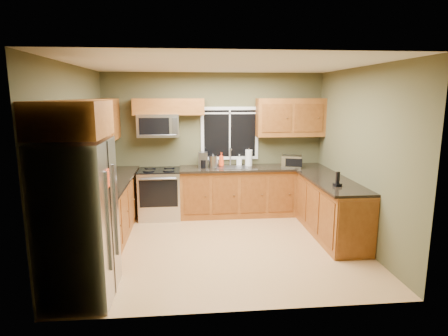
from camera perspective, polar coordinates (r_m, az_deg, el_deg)
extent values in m
plane|color=tan|center=(5.89, -0.16, -11.72)|extent=(4.20, 4.20, 0.00)
plane|color=white|center=(5.45, -0.18, 15.48)|extent=(4.20, 4.20, 0.00)
plane|color=brown|center=(7.28, -1.49, 3.71)|extent=(4.20, 0.00, 4.20)
plane|color=brown|center=(3.76, 2.39, -3.26)|extent=(4.20, 0.00, 4.20)
plane|color=brown|center=(5.71, -21.64, 0.90)|extent=(0.00, 3.60, 3.60)
plane|color=brown|center=(6.07, 19.97, 1.58)|extent=(0.00, 3.60, 3.60)
cube|color=white|center=(7.27, 0.88, 5.29)|extent=(1.12, 0.03, 1.02)
cube|color=black|center=(7.26, 0.89, 5.28)|extent=(1.00, 0.01, 0.90)
cube|color=white|center=(7.26, 0.89, 5.28)|extent=(0.03, 0.01, 0.90)
cube|color=white|center=(7.23, 0.90, 8.35)|extent=(1.00, 0.01, 0.03)
cube|color=brown|center=(6.29, -17.23, -6.36)|extent=(0.60, 2.65, 0.90)
cube|color=black|center=(6.17, -17.25, -2.19)|extent=(0.65, 2.65, 0.04)
cube|color=brown|center=(7.20, 2.02, -3.67)|extent=(2.17, 0.60, 0.90)
cube|color=black|center=(7.08, 2.07, -0.04)|extent=(2.17, 0.65, 0.04)
cube|color=brown|center=(6.64, 15.09, -5.33)|extent=(0.60, 2.50, 0.90)
cube|color=brown|center=(5.54, 19.67, -8.89)|extent=(0.56, 0.02, 0.82)
cube|color=black|center=(6.52, 15.09, -1.37)|extent=(0.65, 2.50, 0.04)
cube|color=brown|center=(6.07, -19.25, 6.47)|extent=(0.33, 2.65, 0.72)
cube|color=brown|center=(7.05, -8.42, 9.23)|extent=(1.30, 0.33, 0.30)
cube|color=brown|center=(7.32, 10.08, 7.59)|extent=(1.30, 0.33, 0.72)
cube|color=brown|center=(4.30, -22.37, 6.91)|extent=(0.72, 0.90, 0.38)
cube|color=#B7B7BC|center=(4.51, -21.31, -7.55)|extent=(0.72, 0.90, 1.80)
cube|color=slate|center=(4.22, -17.21, -7.83)|extent=(0.03, 0.04, 1.10)
cube|color=slate|center=(4.59, -16.22, -6.23)|extent=(0.03, 0.04, 1.10)
cube|color=black|center=(4.42, -16.72, -7.61)|extent=(0.01, 0.02, 1.78)
cube|color=#F04216|center=(4.19, -17.29, -1.55)|extent=(0.01, 0.14, 0.20)
cube|color=#B7B7BC|center=(7.14, -9.72, -3.96)|extent=(0.76, 0.65, 0.90)
cube|color=black|center=(7.04, -9.84, -0.38)|extent=(0.76, 0.64, 0.03)
cube|color=black|center=(6.80, -9.94, -3.86)|extent=(0.68, 0.02, 0.50)
cylinder|color=slate|center=(6.72, -10.03, -1.68)|extent=(0.64, 0.04, 0.04)
cylinder|color=black|center=(6.91, -11.42, -0.43)|extent=(0.20, 0.20, 0.01)
cylinder|color=black|center=(6.89, -8.44, -0.38)|extent=(0.20, 0.20, 0.01)
cylinder|color=black|center=(7.19, -11.20, 0.01)|extent=(0.20, 0.20, 0.01)
cylinder|color=black|center=(7.16, -8.33, 0.06)|extent=(0.20, 0.20, 0.01)
cube|color=#B7B7BC|center=(7.06, -9.98, 6.42)|extent=(0.76, 0.38, 0.42)
cube|color=black|center=(6.87, -10.60, 6.27)|extent=(0.54, 0.01, 0.30)
cube|color=slate|center=(6.85, -7.50, 6.35)|extent=(0.10, 0.01, 0.30)
cylinder|color=slate|center=(6.87, -10.07, 4.95)|extent=(0.66, 0.02, 0.02)
cube|color=slate|center=(7.06, 1.14, 0.07)|extent=(0.60, 0.42, 0.02)
cylinder|color=#B7B7BC|center=(7.23, 0.96, 1.73)|extent=(0.03, 0.03, 0.34)
cylinder|color=#B7B7BC|center=(7.13, 1.04, 2.90)|extent=(0.03, 0.18, 0.03)
cube|color=#B7B7BC|center=(7.16, 10.28, 1.00)|extent=(0.43, 0.38, 0.23)
cube|color=black|center=(7.02, 10.59, 0.80)|extent=(0.29, 0.11, 0.15)
cube|color=slate|center=(7.05, -3.20, 1.27)|extent=(0.19, 0.22, 0.29)
cylinder|color=black|center=(6.98, -3.17, 0.61)|extent=(0.11, 0.11, 0.15)
cylinder|color=#B7B7BC|center=(6.99, -1.69, 0.94)|extent=(0.17, 0.17, 0.23)
cone|color=black|center=(6.97, -1.69, 2.03)|extent=(0.11, 0.11, 0.06)
cylinder|color=white|center=(7.21, 3.79, 1.56)|extent=(0.13, 0.13, 0.31)
cylinder|color=slate|center=(7.18, 3.81, 2.86)|extent=(0.02, 0.02, 0.04)
imported|color=#F04216|center=(7.15, -0.41, 1.32)|extent=(0.13, 0.13, 0.26)
imported|color=white|center=(7.28, 2.35, 1.27)|extent=(0.12, 0.12, 0.21)
imported|color=white|center=(7.23, -1.42, 1.10)|extent=(0.14, 0.14, 0.18)
cube|color=black|center=(5.84, 16.88, -2.46)|extent=(0.12, 0.12, 0.04)
cube|color=black|center=(5.82, 16.95, -1.40)|extent=(0.06, 0.04, 0.18)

